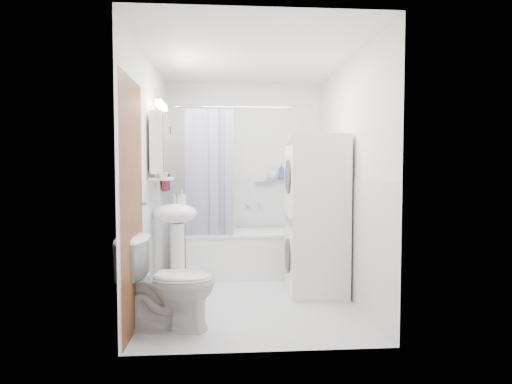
{
  "coord_description": "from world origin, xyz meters",
  "views": [
    {
      "loc": [
        -0.26,
        -4.25,
        1.29
      ],
      "look_at": [
        0.06,
        0.15,
        1.06
      ],
      "focal_mm": 30.0,
      "sensor_mm": 36.0,
      "label": 1
    }
  ],
  "objects": [
    {
      "name": "towel",
      "position": [
        -0.94,
        0.75,
        1.43
      ],
      "size": [
        0.07,
        0.31,
        0.76
      ],
      "color": "#501620",
      "rests_on": "room_walls"
    },
    {
      "name": "tub_spout",
      "position": [
        0.19,
        1.25,
        0.86
      ],
      "size": [
        0.04,
        0.12,
        0.04
      ],
      "primitive_type": "cylinder",
      "rotation": [
        1.57,
        0.0,
        0.0
      ],
      "color": "silver",
      "rests_on": "room_walls"
    },
    {
      "name": "curtain_rod",
      "position": [
        -0.01,
        0.65,
        2.0
      ],
      "size": [
        1.59,
        0.02,
        0.02
      ],
      "primitive_type": "cylinder",
      "rotation": [
        0.0,
        1.57,
        0.0
      ],
      "color": "silver",
      "rests_on": "room_walls"
    },
    {
      "name": "shower_caddy",
      "position": [
        0.24,
        1.24,
        1.15
      ],
      "size": [
        0.22,
        0.06,
        0.02
      ],
      "primitive_type": "cube",
      "color": "silver",
      "rests_on": "room_walls"
    },
    {
      "name": "toilet",
      "position": [
        -0.72,
        -0.8,
        0.37
      ],
      "size": [
        0.81,
        0.52,
        0.75
      ],
      "primitive_type": "imported",
      "rotation": [
        0.0,
        0.0,
        1.44
      ],
      "color": "white",
      "rests_on": "ground"
    },
    {
      "name": "bathtub",
      "position": [
        -0.01,
        0.92,
        0.3
      ],
      "size": [
        1.41,
        0.67,
        0.54
      ],
      "color": "white",
      "rests_on": "ground"
    },
    {
      "name": "door",
      "position": [
        -0.95,
        -0.55,
        1.0
      ],
      "size": [
        0.05,
        2.0,
        2.0
      ],
      "color": "brown",
      "rests_on": "ground"
    },
    {
      "name": "shelf_cup",
      "position": [
        -0.89,
        0.22,
        1.26
      ],
      "size": [
        0.1,
        0.09,
        0.1
      ],
      "primitive_type": "imported",
      "color": "gray",
      "rests_on": "shelf"
    },
    {
      "name": "sink",
      "position": [
        -0.75,
        0.07,
        0.7
      ],
      "size": [
        0.44,
        0.37,
        1.04
      ],
      "color": "white",
      "rests_on": "ground"
    },
    {
      "name": "floor",
      "position": [
        0.0,
        0.0,
        0.0
      ],
      "size": [
        2.6,
        2.6,
        0.0
      ],
      "primitive_type": "plane",
      "color": "silver",
      "rests_on": "ground"
    },
    {
      "name": "shelf",
      "position": [
        -0.89,
        0.1,
        1.2
      ],
      "size": [
        0.18,
        0.54,
        0.02
      ],
      "primitive_type": "cube",
      "color": "silver",
      "rests_on": "room_walls"
    },
    {
      "name": "shelf_bottle",
      "position": [
        -0.89,
        -0.05,
        1.25
      ],
      "size": [
        0.07,
        0.18,
        0.07
      ],
      "primitive_type": "imported",
      "color": "gray",
      "rests_on": "shelf"
    },
    {
      "name": "wainscot",
      "position": [
        0.0,
        0.29,
        0.6
      ],
      "size": [
        1.98,
        2.58,
        2.58
      ],
      "color": "white",
      "rests_on": "ground"
    },
    {
      "name": "shampoo_a",
      "position": [
        0.35,
        1.24,
        1.23
      ],
      "size": [
        0.13,
        0.17,
        0.13
      ],
      "primitive_type": "imported",
      "color": "gray",
      "rests_on": "shower_caddy"
    },
    {
      "name": "shower_curtain",
      "position": [
        -0.43,
        0.65,
        1.25
      ],
      "size": [
        0.55,
        0.02,
        1.45
      ],
      "color": "#161448",
      "rests_on": "curtain_rod"
    },
    {
      "name": "washer_dryer",
      "position": [
        0.68,
        0.08,
        0.82
      ],
      "size": [
        0.6,
        0.58,
        1.64
      ],
      "rotation": [
        0.0,
        0.0,
        -0.01
      ],
      "color": "white",
      "rests_on": "ground"
    },
    {
      "name": "shampoo_b",
      "position": [
        0.47,
        1.24,
        1.2
      ],
      "size": [
        0.08,
        0.21,
        0.08
      ],
      "primitive_type": "imported",
      "color": "#2A5BA8",
      "rests_on": "shower_caddy"
    },
    {
      "name": "room_walls",
      "position": [
        0.0,
        0.0,
        1.49
      ],
      "size": [
        2.6,
        2.6,
        2.6
      ],
      "color": "white",
      "rests_on": "ground"
    },
    {
      "name": "soap_pump",
      "position": [
        -0.71,
        0.25,
        0.95
      ],
      "size": [
        0.08,
        0.17,
        0.08
      ],
      "primitive_type": "imported",
      "color": "gray",
      "rests_on": "sink"
    },
    {
      "name": "medicine_cabinet",
      "position": [
        -0.9,
        0.1,
        1.57
      ],
      "size": [
        0.13,
        0.5,
        0.71
      ],
      "color": "white",
      "rests_on": "room_walls"
    }
  ]
}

